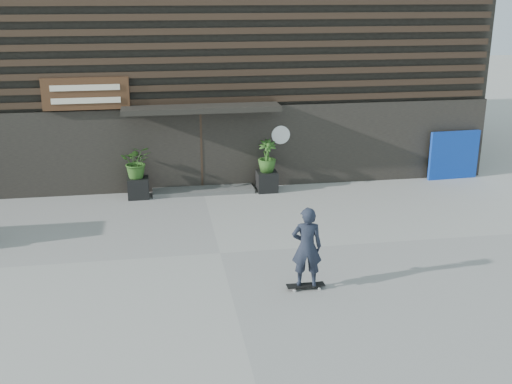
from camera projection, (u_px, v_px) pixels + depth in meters
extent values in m
plane|color=#9B9993|center=(220.00, 253.00, 14.41)|extent=(80.00, 80.00, 0.00)
cube|color=#4E4D4B|center=(203.00, 190.00, 18.71)|extent=(3.00, 0.80, 0.12)
cube|color=black|center=(138.00, 188.00, 18.15)|extent=(0.60, 0.60, 0.60)
imported|color=#2D591E|center=(137.00, 162.00, 17.91)|extent=(0.86, 0.75, 0.96)
cube|color=black|center=(267.00, 181.00, 18.74)|extent=(0.60, 0.60, 0.60)
imported|color=#2D591E|center=(267.00, 156.00, 18.50)|extent=(0.54, 0.54, 0.96)
cube|color=#0C31A1|center=(454.00, 155.00, 19.81)|extent=(1.65, 0.22, 1.54)
cube|color=black|center=(188.00, 41.00, 22.54)|extent=(18.00, 10.00, 8.00)
cube|color=black|center=(201.00, 149.00, 18.66)|extent=(18.00, 0.12, 2.50)
cube|color=#38281E|center=(200.00, 101.00, 18.15)|extent=(17.60, 0.08, 0.18)
cube|color=#38281E|center=(200.00, 87.00, 18.03)|extent=(17.60, 0.08, 0.18)
cube|color=#38281E|center=(199.00, 74.00, 17.90)|extent=(17.60, 0.08, 0.18)
cube|color=#38281E|center=(199.00, 60.00, 17.78)|extent=(17.60, 0.08, 0.18)
cube|color=#38281E|center=(199.00, 46.00, 17.66)|extent=(17.60, 0.08, 0.18)
cube|color=#38281E|center=(198.00, 31.00, 17.54)|extent=(17.60, 0.08, 0.18)
cube|color=#38281E|center=(198.00, 17.00, 17.41)|extent=(17.60, 0.08, 0.18)
cube|color=#38281E|center=(197.00, 2.00, 17.29)|extent=(17.60, 0.08, 0.18)
cube|color=black|center=(201.00, 108.00, 17.84)|extent=(4.50, 1.00, 0.15)
cube|color=black|center=(201.00, 151.00, 18.84)|extent=(2.40, 0.30, 2.30)
cube|color=#38281E|center=(201.00, 152.00, 18.67)|extent=(0.06, 0.10, 2.30)
cube|color=#472B19|center=(86.00, 94.00, 17.48)|extent=(2.40, 0.10, 0.90)
cube|color=beige|center=(85.00, 88.00, 17.36)|extent=(1.90, 0.02, 0.16)
cube|color=beige|center=(86.00, 101.00, 17.47)|extent=(1.90, 0.02, 0.16)
cylinder|color=white|center=(281.00, 135.00, 18.84)|extent=(0.56, 0.03, 0.56)
cube|color=black|center=(306.00, 285.00, 12.68)|extent=(0.78, 0.20, 0.02)
cylinder|color=beige|center=(294.00, 291.00, 12.56)|extent=(0.06, 0.03, 0.06)
cylinder|color=#ABAAA6|center=(292.00, 286.00, 12.75)|extent=(0.06, 0.03, 0.06)
cylinder|color=#AFB0AB|center=(319.00, 289.00, 12.64)|extent=(0.06, 0.03, 0.06)
cylinder|color=#AEAEA9|center=(317.00, 285.00, 12.83)|extent=(0.06, 0.03, 0.06)
imported|color=black|center=(307.00, 247.00, 12.42)|extent=(0.66, 0.49, 1.66)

